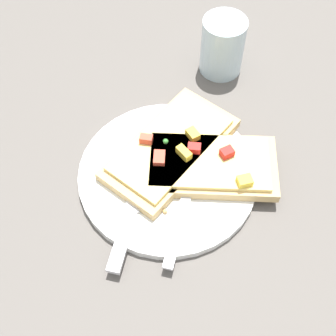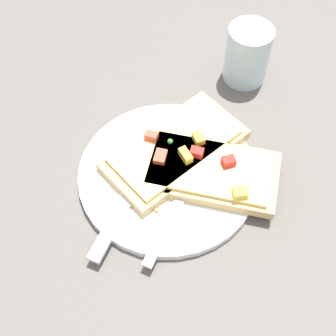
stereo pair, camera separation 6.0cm
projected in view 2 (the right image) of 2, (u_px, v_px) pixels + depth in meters
name	position (u px, v px, depth m)	size (l,w,h in m)	color
ground_plane	(168.00, 177.00, 0.62)	(4.00, 4.00, 0.00)	#56514C
plate	(168.00, 175.00, 0.61)	(0.23, 0.23, 0.01)	white
fork	(186.00, 189.00, 0.59)	(0.09, 0.20, 0.01)	silver
knife	(127.00, 199.00, 0.58)	(0.08, 0.21, 0.01)	silver
pizza_slice_main	(175.00, 149.00, 0.62)	(0.20, 0.20, 0.03)	tan
pizza_slice_corner	(210.00, 174.00, 0.60)	(0.19, 0.12, 0.03)	tan
crumb_scatter	(204.00, 194.00, 0.59)	(0.10, 0.05, 0.01)	tan
drinking_glass	(247.00, 54.00, 0.68)	(0.06, 0.06, 0.09)	silver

